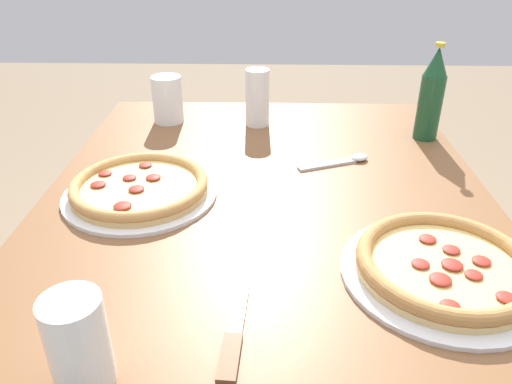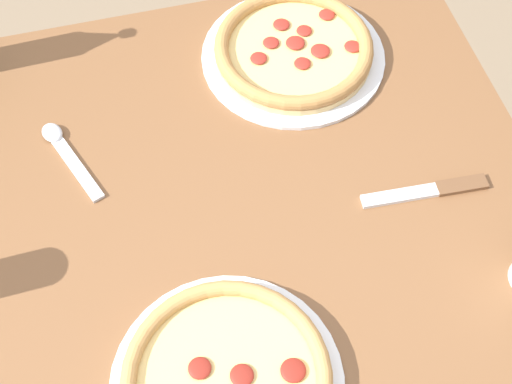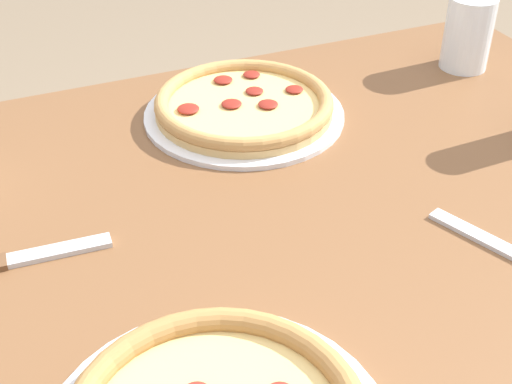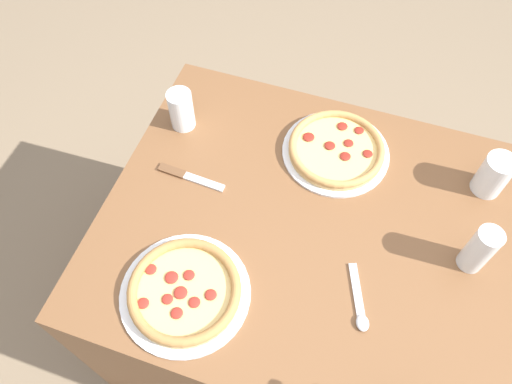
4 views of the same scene
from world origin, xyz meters
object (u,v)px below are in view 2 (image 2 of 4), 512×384
at_px(pizza_margherita, 227,380).
at_px(spoon, 64,150).
at_px(knife, 431,190).
at_px(pizza_veggie, 294,50).

xyz_separation_m(pizza_margherita, spoon, (-0.17, 0.43, -0.01)).
bearing_deg(spoon, knife, -22.05).
relative_size(pizza_margherita, pizza_veggie, 0.97).
height_order(pizza_veggie, spoon, pizza_veggie).
bearing_deg(pizza_veggie, pizza_margherita, -114.57).
distance_m(pizza_margherita, knife, 0.43).
bearing_deg(pizza_veggie, spoon, -166.00).
distance_m(knife, spoon, 0.58).
height_order(pizza_margherita, pizza_veggie, pizza_veggie).
distance_m(pizza_veggie, spoon, 0.43).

